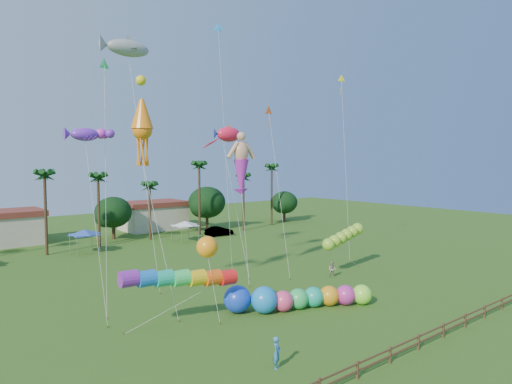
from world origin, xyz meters
TOP-DOWN VIEW (x-y plane):
  - ground at (0.00, 0.00)m, footprint 160.00×160.00m
  - tree_line at (3.57, 44.00)m, footprint 69.46×8.91m
  - buildings_row at (-3.09, 50.00)m, footprint 35.00×7.00m
  - tent_row at (-6.00, 36.33)m, footprint 31.00×4.00m
  - fence at (0.00, -6.00)m, footprint 36.12×0.12m
  - car_b at (14.81, 37.23)m, footprint 4.57×2.01m
  - spectator_a at (-8.52, -2.29)m, footprint 0.80×0.74m
  - spectator_b at (9.27, 9.20)m, footprint 0.91×0.97m
  - caterpillar_inflatable at (0.37, 3.94)m, footprint 9.78×5.60m
  - blue_ball at (-4.56, 6.70)m, footprint 2.14×2.14m
  - rainbow_tube at (-7.95, 6.23)m, footprint 9.47×3.38m
  - green_worm at (9.45, 9.89)m, footprint 9.15×3.56m
  - orange_ball_kite at (-7.57, 6.27)m, footprint 2.05×2.05m
  - merman_kite at (2.10, 14.88)m, footprint 2.86×4.17m
  - fish_kite at (2.81, 17.94)m, footprint 4.41×5.56m
  - shark_kite at (-6.64, 21.24)m, footprint 5.92×8.41m
  - squid_kite at (-9.46, 12.55)m, footprint 1.97×5.80m
  - lobster_kite at (-13.61, 13.47)m, footprint 3.61×4.62m
  - delta_kite_red at (5.77, 14.92)m, footprint 1.17×4.09m
  - delta_kite_yellow at (18.02, 15.69)m, footprint 2.54×3.67m
  - delta_kite_green at (-11.53, 14.75)m, footprint 2.04×3.40m
  - delta_kite_blue at (4.23, 21.78)m, footprint 1.68×4.36m

SIDE VIEW (x-z plane):
  - ground at x=0.00m, z-range 0.00..0.00m
  - fence at x=0.00m, z-range 0.11..1.11m
  - car_b at x=14.81m, z-range 0.00..1.46m
  - spectator_b at x=9.27m, z-range 0.00..1.59m
  - caterpillar_inflatable at x=0.37m, z-range -0.17..1.91m
  - spectator_a at x=-8.52m, z-range 0.00..1.83m
  - blue_ball at x=-4.56m, z-range 0.00..2.14m
  - buildings_row at x=-3.09m, z-range 0.00..4.00m
  - tent_row at x=-6.00m, z-range 2.45..3.05m
  - rainbow_tube at x=-7.95m, z-range 1.25..4.92m
  - green_worm at x=9.45m, z-range 1.23..5.22m
  - tree_line at x=3.57m, z-range -1.22..9.78m
  - orange_ball_kite at x=-7.57m, z-range 2.40..8.77m
  - merman_kite at x=2.10m, z-range 4.05..18.09m
  - lobster_kite at x=-13.61m, z-range 6.50..20.92m
  - squid_kite at x=-9.46m, z-range 5.82..22.50m
  - fish_kite at x=2.81m, z-range 6.80..22.18m
  - delta_kite_red at x=5.77m, z-range 7.84..25.29m
  - delta_kite_green at x=-11.53m, z-range 8.89..28.73m
  - delta_kite_yellow at x=18.02m, z-range 9.95..32.10m
  - shark_kite at x=-6.64m, z-range 10.75..34.26m
  - delta_kite_blue at x=4.23m, z-range 12.38..39.50m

